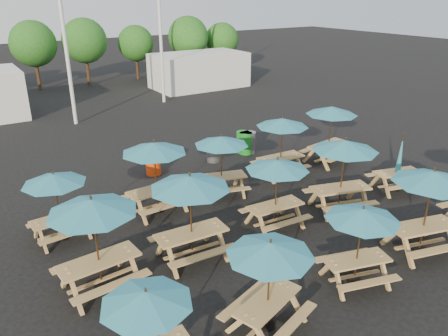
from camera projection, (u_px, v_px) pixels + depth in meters
ground at (248, 211)px, 15.05m from camera, size 120.00×120.00×0.00m
picnic_unit_0 at (147, 303)px, 7.97m from camera, size 1.85×1.85×2.06m
picnic_unit_1 at (93, 212)px, 10.35m from camera, size 2.36×2.36×2.56m
picnic_unit_2 at (54, 183)px, 12.71m from camera, size 2.00×2.00×2.17m
picnic_unit_3 at (270, 254)px, 9.16m from camera, size 2.41×2.41×2.24m
picnic_unit_4 at (190, 188)px, 11.60m from camera, size 2.30×2.30×2.57m
picnic_unit_5 at (154, 152)px, 14.25m from camera, size 2.27×2.27×2.52m
picnic_unit_6 at (362, 219)px, 10.69m from camera, size 2.30×2.30×2.18m
picnic_unit_7 at (277, 169)px, 13.36m from camera, size 2.10×2.10×2.32m
picnic_unit_8 at (221, 144)px, 15.55m from camera, size 2.44×2.44×2.30m
picnic_unit_9 at (432, 182)px, 11.94m from camera, size 2.67×2.67×2.56m
picnic_unit_10 at (345, 150)px, 14.34m from camera, size 2.72×2.72×2.56m
picnic_unit_11 at (282, 126)px, 17.22m from camera, size 2.20×2.20×2.44m
picnic_unit_13 at (398, 167)px, 16.33m from camera, size 2.11×1.95×2.25m
picnic_unit_14 at (331, 114)px, 18.52m from camera, size 2.45×2.45×2.55m
waste_bin_0 at (153, 163)px, 17.92m from camera, size 0.62×0.62×0.99m
waste_bin_1 at (214, 150)px, 19.29m from camera, size 0.62×0.62×0.99m
waste_bin_2 at (246, 143)px, 20.21m from camera, size 0.62×0.62×0.99m
waste_bin_3 at (243, 142)px, 20.38m from camera, size 0.62×0.62×0.99m
waste_bin_4 at (249, 142)px, 20.32m from camera, size 0.62×0.62×0.99m
mast_0 at (61, 12)px, 22.66m from camera, size 0.20×0.20×12.00m
mast_1 at (159, 8)px, 27.48m from camera, size 0.20×0.20×12.00m
event_tent_1 at (199, 70)px, 33.85m from camera, size 7.00×4.00×2.60m
tree_3 at (33, 44)px, 32.10m from camera, size 3.36×3.36×5.09m
tree_4 at (84, 41)px, 33.56m from camera, size 3.41×3.41×5.17m
tree_5 at (136, 43)px, 36.24m from camera, size 2.94×2.94×4.45m
tree_6 at (188, 37)px, 36.70m from camera, size 3.38×3.38×5.13m
tree_7 at (222, 40)px, 38.59m from camera, size 2.95×2.95×4.48m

